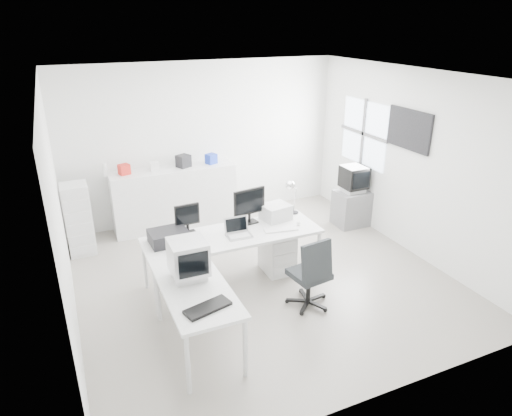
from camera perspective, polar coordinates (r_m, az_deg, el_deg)
name	(u,v)px	position (r m, az deg, el deg)	size (l,w,h in m)	color
floor	(262,277)	(6.64, 0.70, -8.60)	(5.00, 5.00, 0.01)	#BBB4A8
ceiling	(263,76)	(5.71, 0.84, 16.17)	(5.00, 5.00, 0.01)	white
back_wall	(204,142)	(8.27, -6.51, 8.20)	(5.00, 0.02, 2.80)	silver
left_wall	(59,216)	(5.55, -23.42, -0.93)	(0.02, 5.00, 2.80)	silver
right_wall	(411,163)	(7.38, 18.80, 5.35)	(0.02, 5.00, 2.80)	silver
window	(364,133)	(8.20, 13.31, 9.06)	(0.02, 1.20, 1.10)	white
wall_picture	(409,129)	(7.31, 18.60, 9.29)	(0.04, 0.90, 0.60)	black
main_desk	(233,259)	(6.34, -2.84, -6.32)	(2.40, 0.80, 0.75)	silver
side_desk	(198,318)	(5.24, -7.29, -13.46)	(0.70, 1.40, 0.75)	silver
drawer_pedestal	(277,252)	(6.67, 2.66, -5.52)	(0.40, 0.50, 0.60)	silver
inkjet_printer	(169,237)	(6.01, -10.87, -3.54)	(0.48, 0.37, 0.17)	black
lcd_monitor_small	(187,220)	(6.15, -8.58, -1.44)	(0.34, 0.19, 0.42)	black
lcd_monitor_large	(249,206)	(6.40, -0.84, 0.22)	(0.49, 0.20, 0.51)	black
laptop	(239,229)	(6.06, -2.15, -2.68)	(0.31, 0.32, 0.21)	#B7B7BA
white_keyboard	(281,229)	(6.28, 3.13, -2.69)	(0.47, 0.14, 0.02)	silver
white_mouse	(298,223)	(6.44, 5.32, -1.91)	(0.06, 0.06, 0.06)	silver
laser_printer	(276,212)	(6.58, 2.48, -0.50)	(0.38, 0.33, 0.22)	silver
desk_lamp	(295,200)	(6.76, 4.86, 1.02)	(0.14, 0.14, 0.42)	silver
crt_monitor	(188,259)	(5.11, -8.46, -6.30)	(0.42, 0.42, 0.48)	#B7B7BA
black_keyboard	(208,308)	(4.70, -6.06, -12.28)	(0.48, 0.19, 0.03)	black
office_chair	(309,271)	(5.84, 6.68, -7.79)	(0.58, 0.58, 1.00)	#25282A
tv_cabinet	(351,208)	(8.30, 11.83, 0.00)	(0.58, 0.47, 0.63)	slate
crt_tv	(354,179)	(8.11, 12.14, 3.52)	(0.50, 0.48, 0.45)	black
sideboard	(175,197)	(8.13, -10.14, 1.31)	(2.14, 0.53, 1.07)	silver
clutter_box_a	(124,169)	(7.80, -16.15, 4.65)	(0.17, 0.15, 0.17)	red
clutter_box_b	(155,166)	(7.88, -12.55, 5.09)	(0.14, 0.12, 0.14)	silver
clutter_box_c	(183,161)	(7.97, -9.05, 5.81)	(0.21, 0.19, 0.21)	black
clutter_box_d	(211,159)	(8.11, -5.62, 6.15)	(0.17, 0.15, 0.17)	#1831A8
clutter_bottle	(105,170)	(7.80, -18.39, 4.59)	(0.07, 0.07, 0.22)	silver
filing_cabinet	(79,219)	(7.59, -21.30, -1.30)	(0.39, 0.47, 1.12)	silver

